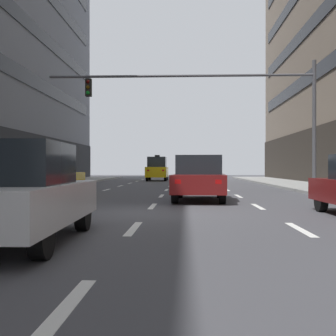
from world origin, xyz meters
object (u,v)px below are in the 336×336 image
car_driving_1 (17,194)px  taxi_driving_3 (50,176)px  car_driving_4 (198,176)px  taxi_driving_0 (193,174)px  taxi_driving_2 (157,169)px  car_driving_5 (199,178)px  traffic_signal_0 (224,99)px

car_driving_1 → taxi_driving_3: 12.06m
car_driving_1 → car_driving_4: bearing=77.9°
car_driving_1 → taxi_driving_3: bearing=105.1°
taxi_driving_0 → taxi_driving_2: bearing=105.7°
taxi_driving_2 → car_driving_4: 18.16m
taxi_driving_0 → taxi_driving_3: 12.42m
taxi_driving_2 → taxi_driving_3: size_ratio=1.00×
car_driving_5 → traffic_signal_0: traffic_signal_0 is taller
car_driving_4 → taxi_driving_0: bearing=91.2°
car_driving_4 → taxi_driving_2: bearing=100.5°
taxi_driving_0 → taxi_driving_2: (-3.17, 11.32, 0.33)m
car_driving_1 → taxi_driving_2: 33.61m
car_driving_1 → traffic_signal_0: bearing=71.3°
taxi_driving_2 → car_driving_5: 24.66m
car_driving_1 → traffic_signal_0: size_ratio=0.35×
taxi_driving_2 → car_driving_5: bearing=-82.6°
taxi_driving_3 → car_driving_4: (6.52, 4.11, -0.05)m
traffic_signal_0 → car_driving_4: bearing=116.5°
taxi_driving_0 → traffic_signal_0: traffic_signal_0 is taller
car_driving_5 → traffic_signal_0: bearing=73.0°
taxi_driving_0 → car_driving_4: taxi_driving_0 is taller
taxi_driving_3 → car_driving_5: bearing=-21.3°
taxi_driving_0 → car_driving_5: bearing=-90.0°
car_driving_1 → traffic_signal_0: traffic_signal_0 is taller
taxi_driving_0 → car_driving_4: size_ratio=0.98×
taxi_driving_3 → car_driving_4: taxi_driving_3 is taller
taxi_driving_0 → traffic_signal_0: 9.69m
car_driving_4 → traffic_signal_0: size_ratio=0.34×
taxi_driving_3 → traffic_signal_0: 8.66m
taxi_driving_0 → car_driving_4: (0.13, -6.54, 0.02)m
car_driving_5 → car_driving_4: bearing=88.9°
taxi_driving_0 → taxi_driving_3: (-6.39, -10.65, 0.07)m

